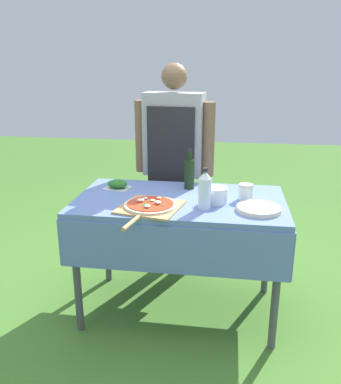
# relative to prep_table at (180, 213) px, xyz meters

# --- Properties ---
(ground_plane) EXTENTS (12.00, 12.00, 0.00)m
(ground_plane) POSITION_rel_prep_table_xyz_m (0.00, 0.00, -0.69)
(ground_plane) COLOR #477A2D
(prep_table) EXTENTS (1.29, 0.74, 0.78)m
(prep_table) POSITION_rel_prep_table_xyz_m (0.00, 0.00, 0.00)
(prep_table) COLOR #607AB7
(prep_table) RESTS_ON ground
(person_cook) EXTENTS (0.59, 0.24, 1.58)m
(person_cook) POSITION_rel_prep_table_xyz_m (-0.11, 0.54, 0.25)
(person_cook) COLOR #333D56
(person_cook) RESTS_ON ground
(pizza_on_peel) EXTENTS (0.39, 0.54, 0.05)m
(pizza_on_peel) POSITION_rel_prep_table_xyz_m (-0.15, -0.20, 0.11)
(pizza_on_peel) COLOR tan
(pizza_on_peel) RESTS_ON prep_table
(oil_bottle) EXTENTS (0.07, 0.07, 0.27)m
(oil_bottle) POSITION_rel_prep_table_xyz_m (0.03, 0.22, 0.20)
(oil_bottle) COLOR black
(oil_bottle) RESTS_ON prep_table
(water_bottle) EXTENTS (0.07, 0.07, 0.24)m
(water_bottle) POSITION_rel_prep_table_xyz_m (0.16, -0.16, 0.21)
(water_bottle) COLOR silver
(water_bottle) RESTS_ON prep_table
(herb_container) EXTENTS (0.18, 0.16, 0.06)m
(herb_container) POSITION_rel_prep_table_xyz_m (-0.44, 0.15, 0.12)
(herb_container) COLOR silver
(herb_container) RESTS_ON prep_table
(mixing_tub) EXTENTS (0.14, 0.14, 0.10)m
(mixing_tub) POSITION_rel_prep_table_xyz_m (0.22, -0.04, 0.15)
(mixing_tub) COLOR silver
(mixing_tub) RESTS_ON prep_table
(plate_stack) EXTENTS (0.25, 0.25, 0.02)m
(plate_stack) POSITION_rel_prep_table_xyz_m (0.47, -0.15, 0.11)
(plate_stack) COLOR beige
(plate_stack) RESTS_ON prep_table
(sauce_jar) EXTENTS (0.09, 0.09, 0.10)m
(sauce_jar) POSITION_rel_prep_table_xyz_m (0.40, 0.04, 0.14)
(sauce_jar) COLOR silver
(sauce_jar) RESTS_ON prep_table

